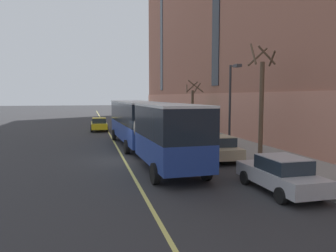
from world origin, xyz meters
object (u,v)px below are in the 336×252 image
object	(u,v)px
street_tree_mid_block	(261,99)
street_tree_far_uptown	(193,105)
parked_car_red_3	(140,117)
parked_car_darkgray_4	(165,127)
city_bus	(145,124)
parked_car_champagne_7	(219,148)
fire_hydrant	(219,143)
parked_car_black_1	(151,121)
parked_car_silver_6	(280,174)
taxi_cab	(99,124)
street_lamp	(232,98)
parked_car_black_0	(187,136)

from	to	relation	value
street_tree_mid_block	street_tree_far_uptown	distance (m)	15.15
parked_car_red_3	parked_car_darkgray_4	distance (m)	18.33
city_bus	parked_car_champagne_7	world-z (taller)	city_bus
fire_hydrant	parked_car_black_1	bearing A→B (deg)	95.10
city_bus	parked_car_silver_6	bearing A→B (deg)	-69.36
parked_car_black_1	parked_car_red_3	distance (m)	10.05
parked_car_darkgray_4	taxi_cab	distance (m)	8.70
parked_car_darkgray_4	parked_car_black_1	bearing A→B (deg)	89.65
street_tree_mid_block	parked_car_darkgray_4	bearing A→B (deg)	104.75
parked_car_black_1	fire_hydrant	xyz separation A→B (m)	(1.67, -18.72, -0.29)
parked_car_darkgray_4	parked_car_champagne_7	xyz separation A→B (m)	(0.16, -14.21, -0.00)
street_tree_far_uptown	fire_hydrant	xyz separation A→B (m)	(-1.84, -12.14, -2.57)
parked_car_red_3	fire_hydrant	size ratio (longest dim) A/B	6.50
parked_car_red_3	street_tree_mid_block	size ratio (longest dim) A/B	0.62
parked_car_darkgray_4	street_lamp	bearing A→B (deg)	-81.64
fire_hydrant	street_lamp	bearing A→B (deg)	-87.08
parked_car_black_0	street_tree_mid_block	world-z (taller)	street_tree_mid_block
parked_car_black_1	parked_car_red_3	xyz separation A→B (m)	(0.08, 10.05, 0.00)
street_lamp	parked_car_red_3	bearing A→B (deg)	93.16
city_bus	street_tree_far_uptown	xyz separation A→B (m)	(7.59, 12.54, 0.94)
street_tree_far_uptown	taxi_cab	bearing A→B (deg)	159.54
city_bus	parked_car_darkgray_4	size ratio (longest dim) A/B	4.07
parked_car_black_0	street_tree_mid_block	xyz separation A→B (m)	(3.50, -5.76, 3.12)
parked_car_red_3	street_tree_far_uptown	bearing A→B (deg)	-78.35
parked_car_red_3	street_tree_far_uptown	distance (m)	17.13
city_bus	parked_car_red_3	bearing A→B (deg)	81.89
street_tree_mid_block	fire_hydrant	size ratio (longest dim) A/B	10.43
parked_car_black_0	parked_car_silver_6	bearing A→B (deg)	-90.29
parked_car_red_3	street_lamp	world-z (taller)	street_lamp
parked_car_silver_6	fire_hydrant	world-z (taller)	parked_car_silver_6
city_bus	parked_car_champagne_7	size ratio (longest dim) A/B	4.34
parked_car_champagne_7	fire_hydrant	world-z (taller)	parked_car_champagne_7
parked_car_black_0	parked_car_red_3	world-z (taller)	same
parked_car_black_1	street_tree_mid_block	world-z (taller)	street_tree_mid_block
street_tree_mid_block	street_lamp	bearing A→B (deg)	149.01
city_bus	parked_car_darkgray_4	bearing A→B (deg)	69.62
parked_car_red_3	parked_car_silver_6	bearing A→B (deg)	-90.23
street_lamp	parked_car_darkgray_4	bearing A→B (deg)	98.36
parked_car_black_1	parked_car_champagne_7	bearing A→B (deg)	-89.72
street_lamp	fire_hydrant	bearing A→B (deg)	92.92
parked_car_darkgray_4	fire_hydrant	distance (m)	10.59
street_tree_far_uptown	parked_car_black_0	bearing A→B (deg)	-110.57
street_tree_mid_block	city_bus	bearing A→B (deg)	161.11
city_bus	street_tree_mid_block	world-z (taller)	street_tree_mid_block
parked_car_champagne_7	fire_hydrant	size ratio (longest dim) A/B	6.15
taxi_cab	street_lamp	bearing A→B (deg)	-64.54
fire_hydrant	taxi_cab	bearing A→B (deg)	117.85
parked_car_black_0	taxi_cab	distance (m)	14.83
city_bus	parked_car_darkgray_4	distance (m)	11.64
parked_car_darkgray_4	taxi_cab	bearing A→B (deg)	140.53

